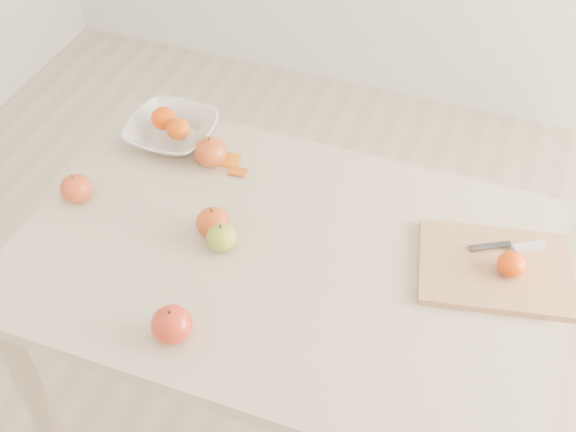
% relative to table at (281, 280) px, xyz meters
% --- Properties ---
extents(ground, '(3.50, 3.50, 0.00)m').
position_rel_table_xyz_m(ground, '(0.00, 0.00, -0.65)').
color(ground, '#C6B293').
rests_on(ground, ground).
extents(table, '(1.20, 0.80, 0.75)m').
position_rel_table_xyz_m(table, '(0.00, 0.00, 0.00)').
color(table, beige).
rests_on(table, ground).
extents(cutting_board, '(0.37, 0.30, 0.02)m').
position_rel_table_xyz_m(cutting_board, '(0.46, 0.11, 0.11)').
color(cutting_board, tan).
rests_on(cutting_board, table).
extents(board_tangerine, '(0.06, 0.06, 0.05)m').
position_rel_table_xyz_m(board_tangerine, '(0.49, 0.10, 0.14)').
color(board_tangerine, '#D83B07').
rests_on(board_tangerine, cutting_board).
extents(fruit_bowl, '(0.23, 0.23, 0.06)m').
position_rel_table_xyz_m(fruit_bowl, '(-0.41, 0.28, 0.13)').
color(fruit_bowl, silver).
rests_on(fruit_bowl, table).
extents(bowl_tangerine_near, '(0.07, 0.07, 0.06)m').
position_rel_table_xyz_m(bowl_tangerine_near, '(-0.44, 0.29, 0.16)').
color(bowl_tangerine_near, '#E95108').
rests_on(bowl_tangerine_near, fruit_bowl).
extents(bowl_tangerine_far, '(0.06, 0.06, 0.05)m').
position_rel_table_xyz_m(bowl_tangerine_far, '(-0.38, 0.26, 0.15)').
color(bowl_tangerine_far, '#E45C08').
rests_on(bowl_tangerine_far, fruit_bowl).
extents(orange_peel_a, '(0.06, 0.05, 0.01)m').
position_rel_table_xyz_m(orange_peel_a, '(-0.24, 0.25, 0.10)').
color(orange_peel_a, orange).
rests_on(orange_peel_a, table).
extents(orange_peel_b, '(0.05, 0.04, 0.01)m').
position_rel_table_xyz_m(orange_peel_b, '(-0.20, 0.22, 0.10)').
color(orange_peel_b, '#C84B0E').
rests_on(orange_peel_b, table).
extents(paring_knife, '(0.16, 0.08, 0.01)m').
position_rel_table_xyz_m(paring_knife, '(0.51, 0.18, 0.12)').
color(paring_knife, silver).
rests_on(paring_knife, cutting_board).
extents(apple_green, '(0.07, 0.07, 0.06)m').
position_rel_table_xyz_m(apple_green, '(-0.13, -0.03, 0.13)').
color(apple_green, '#678612').
rests_on(apple_green, table).
extents(apple_red_b, '(0.08, 0.08, 0.07)m').
position_rel_table_xyz_m(apple_red_b, '(-0.17, 0.00, 0.13)').
color(apple_red_b, maroon).
rests_on(apple_red_b, table).
extents(apple_red_c, '(0.08, 0.08, 0.08)m').
position_rel_table_xyz_m(apple_red_c, '(-0.12, -0.29, 0.14)').
color(apple_red_c, '#A1060B').
rests_on(apple_red_c, table).
extents(apple_red_d, '(0.08, 0.08, 0.07)m').
position_rel_table_xyz_m(apple_red_d, '(-0.52, -0.00, 0.13)').
color(apple_red_d, '#9D0D14').
rests_on(apple_red_d, table).
extents(apple_red_a, '(0.08, 0.08, 0.08)m').
position_rel_table_xyz_m(apple_red_a, '(-0.28, 0.23, 0.14)').
color(apple_red_a, maroon).
rests_on(apple_red_a, table).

